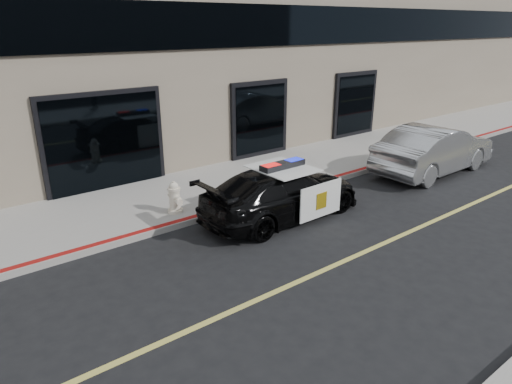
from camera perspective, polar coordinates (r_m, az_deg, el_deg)
ground at (r=8.83m, az=5.65°, el=-10.94°), size 120.00×120.00×0.00m
sidewalk_n at (r=12.71m, az=-10.78°, el=-0.75°), size 60.00×3.50×0.15m
police_car at (r=11.27m, az=3.29°, el=-0.09°), size 2.08×4.44×1.43m
silver_sedan at (r=15.74m, az=21.38°, el=4.98°), size 1.81×4.76×1.55m
fire_hydrant at (r=11.40m, az=-10.13°, el=-0.75°), size 0.37×0.51×0.81m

